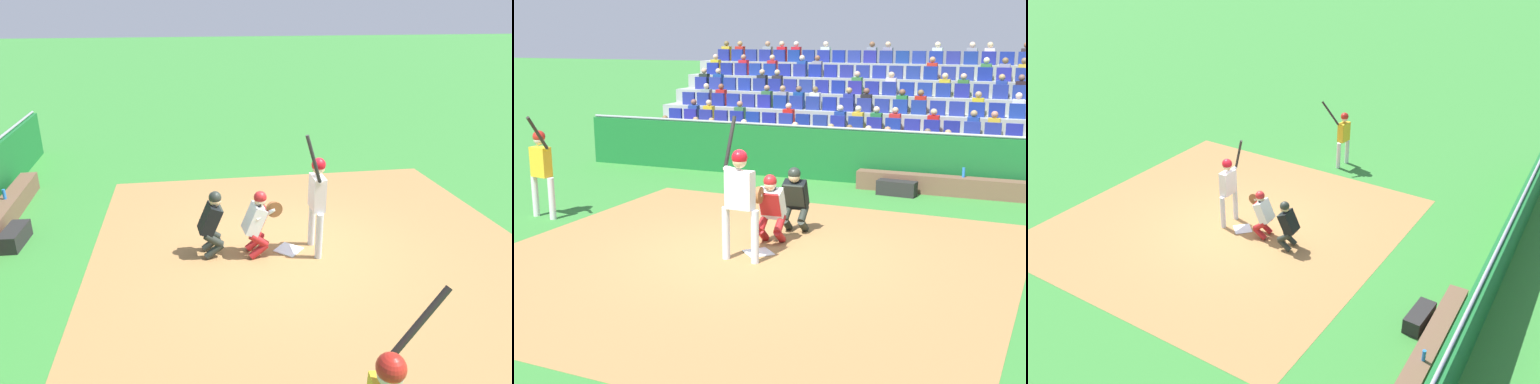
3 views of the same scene
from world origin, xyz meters
The scene contains 12 objects.
ground_plane centered at (0.00, 0.00, 0.00)m, with size 160.00×160.00×0.00m, color #347D32.
infield_dirt_patch centered at (0.00, 0.50, 0.00)m, with size 8.53×8.48×0.01m, color #9D7241.
home_plate_marker centered at (0.00, 0.00, 0.02)m, with size 0.44×0.44×0.02m, color white.
batter_at_plate centered at (0.12, 0.48, 1.18)m, with size 0.67×0.48×2.37m.
catcher_crouching centered at (0.03, -0.61, 0.72)m, with size 0.48×0.73×1.29m.
home_plate_umpire centered at (-0.14, -1.44, 0.70)m, with size 0.48×0.48×1.29m.
dugout_wall centered at (0.00, -6.28, 0.67)m, with size 15.74×0.24×1.39m.
dugout_bench centered at (-2.37, -5.73, 0.22)m, with size 4.32×0.40×0.44m, color brown.
water_bottle_on_bench centered at (-2.69, -5.77, 0.55)m, with size 0.07×0.07×0.23m, color blue.
equipment_duffel_bag centered at (-1.26, -5.24, 0.17)m, with size 0.90×0.36×0.34m, color black.
on_deck_batter centered at (4.98, -0.50, 1.12)m, with size 0.67×0.80×2.16m.
bleacher_stand centered at (0.00, -11.41, 1.03)m, with size 15.42×5.46×3.44m.
Camera 2 is at (-4.44, 10.30, 3.66)m, focal length 48.08 mm.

